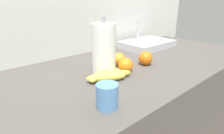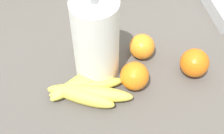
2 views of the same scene
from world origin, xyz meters
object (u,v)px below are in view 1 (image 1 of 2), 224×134
orange_right (146,58)px  mug (107,96)px  sink_basin (147,44)px  orange_center (119,59)px  paper_towel_roll (104,49)px  banana_bunch (106,75)px  orange_far_right (125,65)px

orange_right → mug: mug is taller
sink_basin → orange_right: bearing=-142.0°
orange_center → mug: bearing=-138.9°
orange_right → paper_towel_roll: bearing=167.5°
banana_bunch → orange_center: (0.17, 0.09, 0.02)m
banana_bunch → orange_far_right: bearing=-1.2°
banana_bunch → orange_far_right: (0.13, -0.00, 0.02)m
mug → banana_bunch: bearing=51.5°
orange_center → orange_right: size_ratio=0.91×
paper_towel_roll → orange_center: bearing=13.7°
paper_towel_roll → mug: (-0.19, -0.25, -0.08)m
orange_right → paper_towel_roll: size_ratio=0.28×
orange_center → mug: mug is taller
orange_far_right → banana_bunch: bearing=178.8°
orange_center → orange_right: orange_right is taller
orange_right → orange_center: bearing=144.1°
orange_far_right → mug: 0.34m
orange_center → paper_towel_roll: size_ratio=0.26×
paper_towel_roll → mug: 0.33m
banana_bunch → sink_basin: sink_basin is taller
orange_far_right → paper_towel_roll: 0.14m
orange_center → paper_towel_roll: (-0.13, -0.03, 0.09)m
banana_bunch → orange_center: size_ratio=3.12×
orange_far_right → orange_right: orange_right is taller
orange_right → sink_basin: bearing=38.0°
mug → orange_right: bearing=23.6°
orange_center → banana_bunch: bearing=-151.7°
orange_right → sink_basin: (0.32, 0.25, -0.01)m
banana_bunch → orange_far_right: 0.13m
banana_bunch → orange_right: size_ratio=2.85×
banana_bunch → orange_center: 0.20m
orange_center → sink_basin: 0.48m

